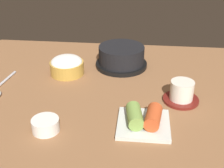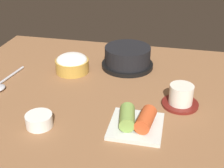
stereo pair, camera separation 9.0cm
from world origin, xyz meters
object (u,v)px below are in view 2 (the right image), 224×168
side_bowl_near (39,120)px  stone_pot (128,57)px  rice_bowl (72,63)px  tea_cup_with_saucer (181,96)px  kimchi_plate (136,122)px  spoon (2,84)px

side_bowl_near → stone_pot: bearing=68.2°
stone_pot → rice_bowl: bearing=-156.2°
rice_bowl → tea_cup_with_saucer: bearing=-20.8°
tea_cup_with_saucer → kimchi_plate: bearing=-128.6°
tea_cup_with_saucer → spoon: tea_cup_with_saucer is taller
stone_pot → tea_cup_with_saucer: stone_pot is taller
spoon → rice_bowl: bearing=38.9°
spoon → kimchi_plate: bearing=-15.6°
tea_cup_with_saucer → side_bowl_near: tea_cup_with_saucer is taller
kimchi_plate → stone_pot: bearing=103.4°
side_bowl_near → spoon: bearing=140.2°
stone_pot → spoon: 41.91cm
rice_bowl → tea_cup_with_saucer: size_ratio=1.10×
rice_bowl → side_bowl_near: 31.15cm
stone_pot → kimchi_plate: stone_pot is taller
side_bowl_near → spoon: 25.92cm
kimchi_plate → spoon: 45.34cm
tea_cup_with_saucer → rice_bowl: bearing=159.2°
rice_bowl → tea_cup_with_saucer: same height
stone_pot → rice_bowl: 19.12cm
kimchi_plate → side_bowl_near: 24.13cm
spoon → tea_cup_with_saucer: bearing=0.9°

